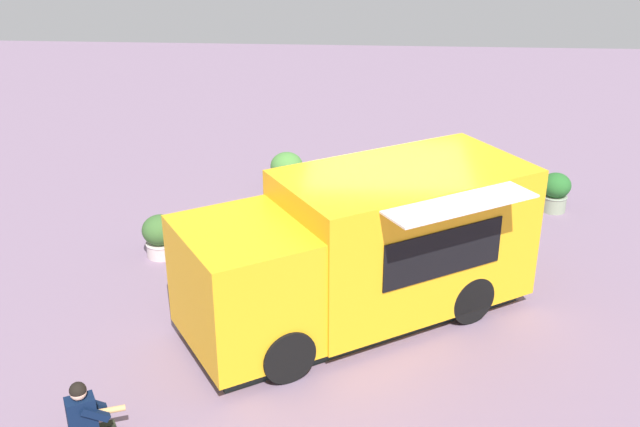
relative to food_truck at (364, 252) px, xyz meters
name	(u,v)px	position (x,y,z in m)	size (l,w,h in m)	color
ground_plane	(383,289)	(0.33, 0.85, -1.11)	(40.00, 40.00, 0.00)	slate
food_truck	(364,252)	(0.00, 0.00, 0.00)	(5.59, 4.56, 2.31)	#F9AF1A
person_customer	(86,420)	(-3.29, -3.14, -0.77)	(0.81, 0.64, 0.89)	#252A1E
planter_flowering_near	(160,235)	(-3.67, 1.80, -0.70)	(0.64, 0.64, 0.79)	beige
planter_flowering_far	(287,172)	(-1.71, 4.91, -0.63)	(0.70, 0.70, 0.92)	gray
planter_flowering_side	(555,191)	(3.87, 4.33, -0.68)	(0.60, 0.60, 0.82)	gray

